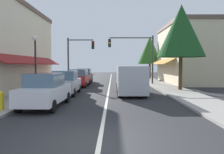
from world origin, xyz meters
TOP-DOWN VIEW (x-y plane):
  - ground_plane at (0.00, 18.00)m, footprint 80.00×80.00m
  - sidewalk_left at (-5.50, 18.00)m, footprint 2.60×56.00m
  - sidewalk_right at (5.50, 18.00)m, footprint 2.60×56.00m
  - lane_center_stripe at (0.00, 18.00)m, footprint 0.14×52.00m
  - storefront_right_block at (9.34, 20.00)m, footprint 6.41×10.20m
  - parked_car_nearest_left at (-3.12, 5.18)m, footprint 1.88×4.15m
  - parked_car_second_left at (-3.13, 9.98)m, footprint 1.84×4.13m
  - parked_car_third_left at (-3.04, 15.63)m, footprint 1.81×4.12m
  - parked_car_far_left at (-3.13, 20.13)m, footprint 1.84×4.13m
  - van_in_lane at (1.68, 10.10)m, footprint 2.03×5.19m
  - traffic_signal_mast_arm at (3.03, 17.92)m, footprint 5.04×0.50m
  - traffic_signal_left_corner at (-3.76, 18.74)m, footprint 3.12×0.50m
  - street_lamp_left_near at (-5.01, 8.99)m, footprint 0.36×0.36m
  - tree_right_near at (6.06, 12.14)m, footprint 3.95×3.95m
  - tree_right_far at (5.96, 26.52)m, footprint 3.77×3.77m
  - fire_hydrant at (-4.75, 3.90)m, footprint 0.22×0.22m

SIDE VIEW (x-z plane):
  - ground_plane at x=0.00m, z-range 0.00..0.00m
  - lane_center_stripe at x=0.00m, z-range 0.00..0.01m
  - sidewalk_left at x=-5.50m, z-range 0.00..0.12m
  - sidewalk_right at x=5.50m, z-range 0.00..0.12m
  - fire_hydrant at x=-4.75m, z-range 0.12..0.99m
  - parked_car_nearest_left at x=-3.12m, z-range -0.01..1.76m
  - parked_car_second_left at x=-3.13m, z-range -0.01..1.76m
  - parked_car_third_left at x=-3.04m, z-range -0.01..1.76m
  - parked_car_far_left at x=-3.13m, z-range -0.01..1.76m
  - van_in_lane at x=1.68m, z-range 0.09..2.21m
  - street_lamp_left_near at x=-5.01m, z-range 0.78..5.02m
  - traffic_signal_left_corner at x=-3.76m, z-range 0.86..6.18m
  - storefront_right_block at x=9.34m, z-range 0.00..7.04m
  - traffic_signal_mast_arm at x=3.03m, z-range 1.01..6.46m
  - tree_right_far at x=5.96m, z-range 1.16..7.66m
  - tree_right_near at x=6.06m, z-range 1.42..8.63m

